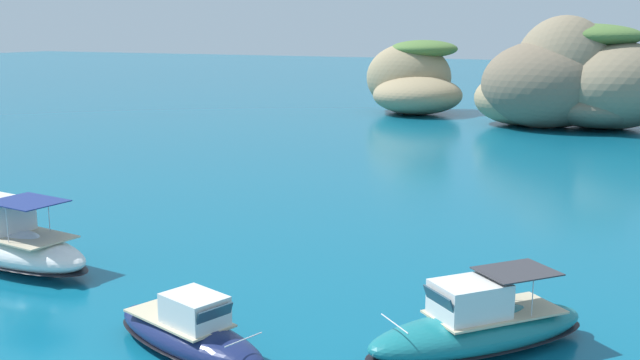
{
  "coord_description": "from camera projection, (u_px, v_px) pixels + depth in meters",
  "views": [
    {
      "loc": [
        14.6,
        -11.79,
        9.33
      ],
      "look_at": [
        -0.01,
        18.78,
        2.35
      ],
      "focal_mm": 42.17,
      "sensor_mm": 36.0,
      "label": 1
    }
  ],
  "objects": [
    {
      "name": "islet_small",
      "position": [
        413.0,
        82.0,
        81.58
      ],
      "size": [
        12.16,
        11.88,
        7.8
      ],
      "color": "#9E8966",
      "rests_on": "ground"
    },
    {
      "name": "motorboat_navy",
      "position": [
        190.0,
        334.0,
        21.63
      ],
      "size": [
        6.57,
        3.71,
        1.86
      ],
      "color": "navy",
      "rests_on": "ground"
    },
    {
      "name": "motorboat_white",
      "position": [
        5.0,
        243.0,
        29.65
      ],
      "size": [
        9.24,
        3.77,
        2.81
      ],
      "color": "white",
      "rests_on": "ground"
    },
    {
      "name": "motorboat_teal",
      "position": [
        478.0,
        327.0,
        21.79
      ],
      "size": [
        6.47,
        6.95,
        2.3
      ],
      "color": "#19727A",
      "rests_on": "ground"
    },
    {
      "name": "islet_large",
      "position": [
        576.0,
        84.0,
        69.44
      ],
      "size": [
        20.54,
        15.66,
        10.28
      ],
      "color": "#756651",
      "rests_on": "ground"
    }
  ]
}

